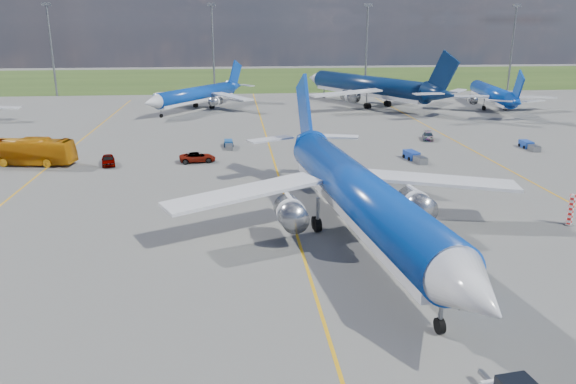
{
  "coord_description": "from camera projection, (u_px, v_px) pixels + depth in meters",
  "views": [
    {
      "loc": [
        -5.44,
        -39.1,
        18.61
      ],
      "look_at": [
        -0.77,
        8.21,
        4.0
      ],
      "focal_mm": 35.0,
      "sensor_mm": 36.0,
      "label": 1
    }
  ],
  "objects": [
    {
      "name": "ground",
      "position": [
        308.0,
        272.0,
        43.17
      ],
      "size": [
        400.0,
        400.0,
        0.0
      ],
      "primitive_type": "plane",
      "color": "#575754",
      "rests_on": "ground"
    },
    {
      "name": "grass_strip",
      "position": [
        248.0,
        79.0,
        185.86
      ],
      "size": [
        400.0,
        80.0,
        0.01
      ],
      "primitive_type": "cube",
      "color": "#2D4719",
      "rests_on": "ground"
    },
    {
      "name": "taxiway_lines",
      "position": [
        280.0,
        177.0,
        69.54
      ],
      "size": [
        60.25,
        160.0,
        0.02
      ],
      "color": "gold",
      "rests_on": "ground"
    },
    {
      "name": "floodlight_masts",
      "position": [
        291.0,
        44.0,
        145.06
      ],
      "size": [
        202.2,
        0.5,
        22.7
      ],
      "color": "slate",
      "rests_on": "ground"
    },
    {
      "name": "warning_post",
      "position": [
        571.0,
        210.0,
        52.78
      ],
      "size": [
        0.5,
        0.5,
        3.0
      ],
      "primitive_type": "cylinder",
      "color": "red",
      "rests_on": "ground"
    },
    {
      "name": "bg_jet_nnw",
      "position": [
        197.0,
        110.0,
        121.54
      ],
      "size": [
        42.28,
        44.67,
        9.33
      ],
      "primitive_type": null,
      "rotation": [
        0.0,
        0.0,
        -0.58
      ],
      "color": "#0B389D",
      "rests_on": "ground"
    },
    {
      "name": "bg_jet_n",
      "position": [
        368.0,
        106.0,
        126.9
      ],
      "size": [
        55.74,
        60.38,
        12.73
      ],
      "primitive_type": null,
      "rotation": [
        0.0,
        0.0,
        3.64
      ],
      "color": "#081E44",
      "rests_on": "ground"
    },
    {
      "name": "bg_jet_ne",
      "position": [
        491.0,
        109.0,
        122.97
      ],
      "size": [
        32.31,
        39.44,
        9.36
      ],
      "primitive_type": null,
      "rotation": [
        0.0,
        0.0,
        2.99
      ],
      "color": "#0B389D",
      "rests_on": "ground"
    },
    {
      "name": "main_airliner",
      "position": [
        357.0,
        240.0,
        49.49
      ],
      "size": [
        40.81,
        50.69,
        12.31
      ],
      "primitive_type": null,
      "rotation": [
        0.0,
        0.0,
        0.11
      ],
      "color": "#0B389D",
      "rests_on": "ground"
    },
    {
      "name": "uld_container",
      "position": [
        470.0,
        291.0,
        38.33
      ],
      "size": [
        2.08,
        2.41,
        1.69
      ],
      "primitive_type": "cube",
      "rotation": [
        0.0,
        0.0,
        -0.2
      ],
      "color": "#0C42B2",
      "rests_on": "ground"
    },
    {
      "name": "apron_bus",
      "position": [
        26.0,
        152.0,
        74.77
      ],
      "size": [
        13.21,
        4.99,
        3.59
      ],
      "primitive_type": "imported",
      "rotation": [
        0.0,
        0.0,
        1.41
      ],
      "color": "orange",
      "rests_on": "ground"
    },
    {
      "name": "service_car_a",
      "position": [
        108.0,
        160.0,
        74.85
      ],
      "size": [
        2.53,
        4.42,
        1.42
      ],
      "primitive_type": "imported",
      "rotation": [
        0.0,
        0.0,
        0.22
      ],
      "color": "#999999",
      "rests_on": "ground"
    },
    {
      "name": "service_car_b",
      "position": [
        197.0,
        157.0,
        76.48
      ],
      "size": [
        5.14,
        2.92,
        1.35
      ],
      "primitive_type": "imported",
      "rotation": [
        0.0,
        0.0,
        1.71
      ],
      "color": "#999999",
      "rests_on": "ground"
    },
    {
      "name": "service_car_c",
      "position": [
        428.0,
        136.0,
        90.74
      ],
      "size": [
        2.8,
        4.48,
        1.21
      ],
      "primitive_type": "imported",
      "rotation": [
        0.0,
        0.0,
        -0.28
      ],
      "color": "#999999",
      "rests_on": "ground"
    },
    {
      "name": "baggage_tug_w",
      "position": [
        414.0,
        157.0,
        77.41
      ],
      "size": [
        2.13,
        5.14,
        1.12
      ],
      "rotation": [
        0.0,
        0.0,
        0.17
      ],
      "color": "#193A9A",
      "rests_on": "ground"
    },
    {
      "name": "baggage_tug_c",
      "position": [
        229.0,
        144.0,
        85.43
      ],
      "size": [
        1.3,
        4.31,
        0.96
      ],
      "rotation": [
        0.0,
        0.0,
        0.03
      ],
      "color": "#184B90",
      "rests_on": "ground"
    },
    {
      "name": "baggage_tug_e",
      "position": [
        529.0,
        146.0,
        84.5
      ],
      "size": [
        1.33,
        4.61,
        1.03
      ],
      "rotation": [
        0.0,
        0.0,
        -0.01
      ],
      "color": "#1B40A2",
      "rests_on": "ground"
    }
  ]
}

